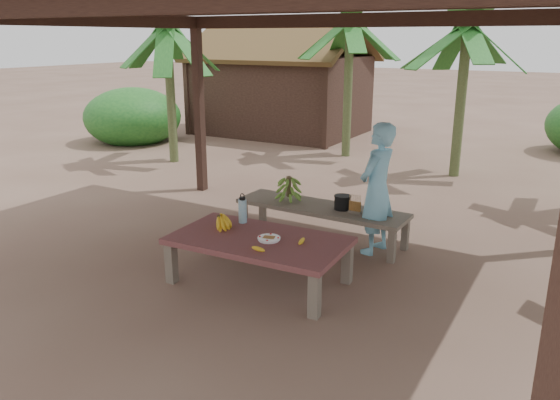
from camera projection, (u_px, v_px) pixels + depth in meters
The scene contains 17 objects.
ground at pixel (276, 272), 6.02m from camera, with size 80.00×80.00×0.00m, color brown.
pavilion at pixel (274, 5), 5.22m from camera, with size 6.60×5.60×2.95m.
work_table at pixel (259, 244), 5.64m from camera, with size 1.84×1.08×0.50m.
bench at pixel (321, 210), 6.86m from camera, with size 2.21×0.65×0.45m.
ripe_banana_bunch at pixel (219, 221), 5.89m from camera, with size 0.27×0.23×0.16m, color yellow, non-canonical shape.
plate at pixel (269, 239), 5.55m from camera, with size 0.23×0.23×0.04m.
loose_banana_front at pixel (258, 249), 5.27m from camera, with size 0.04×0.14×0.04m, color yellow.
loose_banana_side at pixel (302, 241), 5.47m from camera, with size 0.04×0.14×0.04m, color yellow.
water_flask at pixel (243, 210), 6.05m from camera, with size 0.09×0.09×0.34m.
green_banana_stalk at pixel (289, 188), 7.03m from camera, with size 0.30×0.30×0.34m, color #598C2D, non-canonical shape.
cooking_pot at pixel (342, 203), 6.70m from camera, with size 0.20×0.20×0.17m, color black.
skewer_rack at pixel (355, 204), 6.53m from camera, with size 0.18×0.08×0.24m, color #A57F47, non-canonical shape.
woman at pixel (377, 189), 6.38m from camera, with size 0.57×0.38×1.57m, color #77C2E1.
hut at pixel (282, 91), 14.50m from camera, with size 4.40×3.43×2.85m.
banana_plant_n at pixel (466, 40), 9.49m from camera, with size 1.80×1.80×2.92m.
banana_plant_nw at pixel (350, 32), 11.16m from camera, with size 1.80×1.80×3.06m.
banana_plant_w at pixel (168, 41), 10.66m from camera, with size 1.80×1.80×2.89m.
Camera 1 is at (2.80, -4.78, 2.49)m, focal length 35.00 mm.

